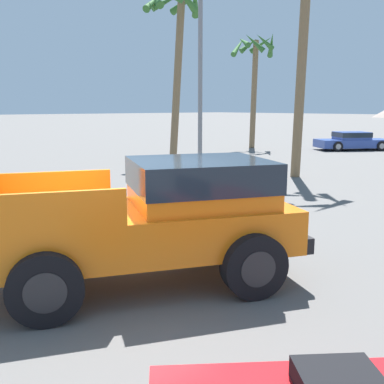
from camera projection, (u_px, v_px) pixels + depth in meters
name	position (u px, v px, depth m)	size (l,w,h in m)	color
ground_plane	(112.00, 285.00, 6.88)	(320.00, 320.00, 0.00)	#5B5956
orange_pickup_truck	(161.00, 214.00, 6.83)	(3.69, 5.13, 1.89)	orange
parked_car_blue	(352.00, 141.00, 28.33)	(4.04, 4.80, 1.14)	#334C9E
street_lamp_post	(200.00, 31.00, 13.91)	(0.90, 0.24, 8.40)	slate
palm_tree_tall	(255.00, 63.00, 28.93)	(3.14, 2.98, 7.33)	brown
palm_tree_short	(175.00, 31.00, 21.04)	(3.00, 2.92, 8.24)	brown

